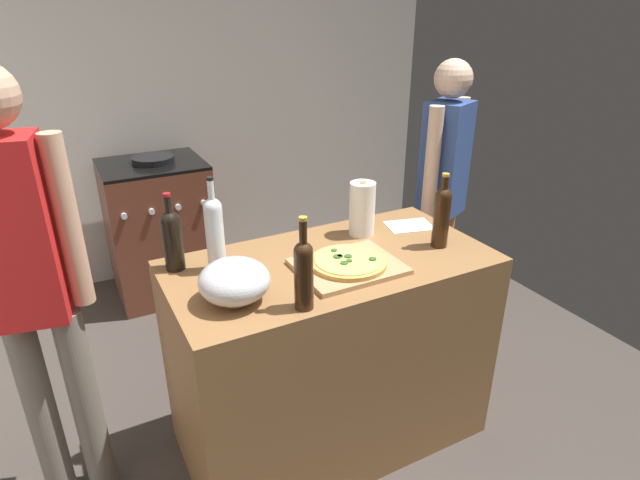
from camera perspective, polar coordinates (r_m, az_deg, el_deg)
ground_plane at (r=3.18m, az=-4.84°, el=-12.16°), size 3.83×3.38×0.02m
kitchen_wall_rear at (r=3.97m, az=-14.11°, el=15.37°), size 3.83×0.10×2.60m
counter at (r=2.38m, az=1.15°, el=-12.21°), size 1.33×0.68×0.92m
cutting_board at (r=2.06m, az=3.11°, el=-2.90°), size 0.40×0.32×0.02m
pizza at (r=2.05m, az=3.12°, el=-2.38°), size 0.30×0.30×0.03m
mixing_bowl at (r=1.84m, az=-9.34°, el=-4.45°), size 0.25×0.25×0.15m
paper_towel_roll at (r=2.33m, az=4.62°, el=3.41°), size 0.11×0.11×0.25m
wine_bottle_green at (r=2.26m, az=13.16°, el=2.77°), size 0.07×0.07×0.32m
wine_bottle_dark at (r=2.02m, az=-11.44°, el=0.92°), size 0.07×0.07×0.38m
wine_bottle_clear at (r=2.09m, az=-15.85°, el=0.28°), size 0.08×0.08×0.31m
wine_bottle_amber at (r=1.74m, az=-1.80°, el=-3.43°), size 0.07×0.07×0.34m
recipe_sheet at (r=2.49m, az=9.74°, el=1.56°), size 0.24×0.20×0.00m
stove at (r=3.73m, az=-17.10°, el=1.18°), size 0.65×0.59×0.98m
person_in_stripes at (r=2.07m, az=-29.05°, el=-3.79°), size 0.38×0.24×1.73m
person_in_red at (r=2.97m, az=13.18°, el=5.38°), size 0.36×0.28×1.63m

